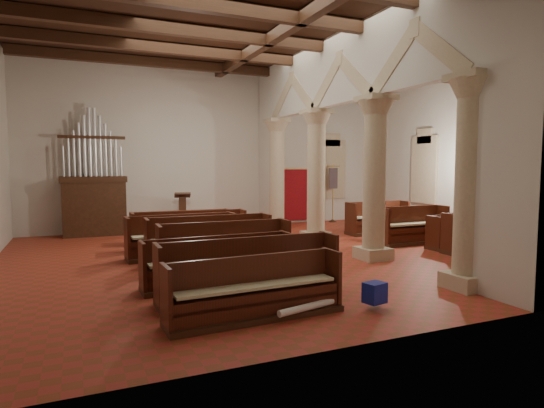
{
  "coord_description": "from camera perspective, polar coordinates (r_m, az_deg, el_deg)",
  "views": [
    {
      "loc": [
        -5.02,
        -10.88,
        2.37
      ],
      "look_at": [
        -0.12,
        0.5,
        1.31
      ],
      "focal_mm": 30.0,
      "sensor_mm": 36.0,
      "label": 1
    }
  ],
  "objects": [
    {
      "name": "hymnal_box_b",
      "position": [
        9.69,
        -0.64,
        -7.54
      ],
      "size": [
        0.43,
        0.38,
        0.37
      ],
      "primitive_type": "cube",
      "rotation": [
        0.0,
        0.0,
        0.25
      ],
      "color": "navy",
      "rests_on": "floor"
    },
    {
      "name": "wall_front",
      "position": [
        7.04,
        22.75,
        9.67
      ],
      "size": [
        14.0,
        0.02,
        6.0
      ],
      "primitive_type": "cube",
      "color": "beige",
      "rests_on": "floor"
    },
    {
      "name": "lectern",
      "position": [
        16.84,
        -11.15,
        -1.31
      ],
      "size": [
        0.63,
        0.65,
        1.41
      ],
      "rotation": [
        0.0,
        0.0,
        -0.16
      ],
      "color": "#3A2312",
      "rests_on": "floor"
    },
    {
      "name": "dossal_curtain",
      "position": [
        18.88,
        3.58,
        1.21
      ],
      "size": [
        1.8,
        0.07,
        2.17
      ],
      "color": "maroon",
      "rests_on": "floor"
    },
    {
      "name": "nave_pew_7",
      "position": [
        14.21,
        -11.28,
        -3.5
      ],
      "size": [
        3.02,
        0.72,
        0.98
      ],
      "rotation": [
        0.0,
        0.0,
        -0.02
      ],
      "color": "#3F2114",
      "rests_on": "floor"
    },
    {
      "name": "pipe_organ",
      "position": [
        16.42,
        -21.44,
        1.06
      ],
      "size": [
        2.1,
        0.85,
        4.4
      ],
      "color": "#3F2114",
      "rests_on": "floor"
    },
    {
      "name": "hymnal_box_c",
      "position": [
        11.58,
        -2.97,
        -5.56
      ],
      "size": [
        0.39,
        0.34,
        0.34
      ],
      "primitive_type": "cube",
      "rotation": [
        0.0,
        0.0,
        0.2
      ],
      "color": "navy",
      "rests_on": "floor"
    },
    {
      "name": "nave_pew_4",
      "position": [
        11.21,
        -7.84,
        -5.39
      ],
      "size": [
        3.04,
        0.81,
        1.14
      ],
      "rotation": [
        0.0,
        0.0,
        -0.02
      ],
      "color": "#3F2114",
      "rests_on": "floor"
    },
    {
      "name": "tube_heater_a",
      "position": [
        7.28,
        4.4,
        -12.78
      ],
      "size": [
        1.1,
        0.37,
        0.11
      ],
      "primitive_type": "cylinder",
      "rotation": [
        0.0,
        1.57,
        0.24
      ],
      "color": "white",
      "rests_on": "floor"
    },
    {
      "name": "ceiling",
      "position": [
        12.53,
        1.52,
        21.73
      ],
      "size": [
        14.0,
        14.0,
        0.0
      ],
      "primitive_type": "plane",
      "rotation": [
        3.14,
        0.0,
        0.0
      ],
      "color": "#341D11",
      "rests_on": "wall_back"
    },
    {
      "name": "tube_heater_b",
      "position": [
        8.64,
        -7.73,
        -9.96
      ],
      "size": [
        1.04,
        0.24,
        0.1
      ],
      "primitive_type": "cylinder",
      "rotation": [
        0.0,
        1.57,
        0.13
      ],
      "color": "white",
      "rests_on": "floor"
    },
    {
      "name": "aisle_pew_3",
      "position": [
        15.4,
        16.4,
        -2.96
      ],
      "size": [
        1.77,
        0.73,
        0.95
      ],
      "rotation": [
        0.0,
        0.0,
        0.05
      ],
      "color": "#3F2114",
      "rests_on": "floor"
    },
    {
      "name": "hymnal_box_a",
      "position": [
        7.82,
        12.76,
        -10.79
      ],
      "size": [
        0.4,
        0.35,
        0.34
      ],
      "primitive_type": "cube",
      "rotation": [
        0.0,
        0.0,
        0.24
      ],
      "color": "navy",
      "rests_on": "floor"
    },
    {
      "name": "nave_pew_1",
      "position": [
        8.18,
        -2.73,
        -9.38
      ],
      "size": [
        3.29,
        0.73,
        1.08
      ],
      "rotation": [
        0.0,
        0.0,
        0.0
      ],
      "color": "#3F2114",
      "rests_on": "floor"
    },
    {
      "name": "ceiling_beams",
      "position": [
        12.48,
        1.51,
        20.94
      ],
      "size": [
        13.8,
        11.8,
        0.3
      ],
      "primitive_type": null,
      "color": "#3F2114",
      "rests_on": "wall_back"
    },
    {
      "name": "aisle_pew_2",
      "position": [
        14.4,
        17.22,
        -3.28
      ],
      "size": [
        2.29,
        0.76,
        1.13
      ],
      "rotation": [
        0.0,
        0.0,
        0.0
      ],
      "color": "#3F2114",
      "rests_on": "floor"
    },
    {
      "name": "wall_right",
      "position": [
        16.23,
        24.7,
        6.66
      ],
      "size": [
        0.02,
        12.0,
        6.0
      ],
      "primitive_type": "cube",
      "color": "beige",
      "rests_on": "floor"
    },
    {
      "name": "nave_pew_0",
      "position": [
        7.17,
        -2.02,
        -11.74
      ],
      "size": [
        2.87,
        0.77,
        0.96
      ],
      "rotation": [
        0.0,
        0.0,
        0.05
      ],
      "color": "#3F2114",
      "rests_on": "floor"
    },
    {
      "name": "aisle_pew_1",
      "position": [
        14.02,
        21.97,
        -3.86
      ],
      "size": [
        1.71,
        0.68,
        0.96
      ],
      "rotation": [
        0.0,
        0.0,
        0.02
      ],
      "color": "#3F2114",
      "rests_on": "floor"
    },
    {
      "name": "nave_pew_6",
      "position": [
        13.12,
        -10.22,
        -4.04
      ],
      "size": [
        3.2,
        0.91,
        1.07
      ],
      "rotation": [
        0.0,
        0.0,
        -0.06
      ],
      "color": "#3F2114",
      "rests_on": "floor"
    },
    {
      "name": "processional_banner",
      "position": [
        19.17,
        7.64,
        0.16
      ],
      "size": [
        0.53,
        0.67,
        2.44
      ],
      "rotation": [
        0.0,
        0.0,
        0.38
      ],
      "color": "#3F2114",
      "rests_on": "floor"
    },
    {
      "name": "nave_pew_2",
      "position": [
        9.09,
        -6.62,
        -8.16
      ],
      "size": [
        3.03,
        0.73,
        0.97
      ],
      "rotation": [
        0.0,
        0.0,
        0.03
      ],
      "color": "#3F2114",
      "rests_on": "floor"
    },
    {
      "name": "window_right_a",
      "position": [
        15.24,
        28.74,
        3.65
      ],
      "size": [
        0.03,
        1.0,
        2.2
      ],
      "primitive_type": "cube",
      "color": "#2E694B",
      "rests_on": "wall_right"
    },
    {
      "name": "window_back",
      "position": [
        19.62,
        7.44,
        4.34
      ],
      "size": [
        1.0,
        0.03,
        2.2
      ],
      "primitive_type": "cube",
      "color": "#2E694B",
      "rests_on": "wall_back"
    },
    {
      "name": "wall_back",
      "position": [
        17.63,
        -6.78,
        6.9
      ],
      "size": [
        14.0,
        0.02,
        6.0
      ],
      "primitive_type": "cube",
      "color": "beige",
      "rests_on": "floor"
    },
    {
      "name": "window_right_b",
      "position": [
        17.98,
        18.63,
        4.08
      ],
      "size": [
        0.03,
        1.0,
        2.2
      ],
      "primitive_type": "cube",
      "color": "#2E694B",
      "rests_on": "wall_right"
    },
    {
      "name": "nave_pew_5",
      "position": [
        12.01,
        -11.21,
        -4.82
      ],
      "size": [
        2.83,
        0.85,
        1.1
      ],
      "rotation": [
        0.0,
        0.0,
        0.04
      ],
      "color": "#3F2114",
      "rests_on": "floor"
    },
    {
      "name": "aisle_pew_4",
      "position": [
        16.17,
        13.11,
        -2.33
      ],
      "size": [
        2.26,
        0.75,
        1.11
      ],
      "rotation": [
        0.0,
        0.0,
        -0.0
      ],
      "color": "#3F2114",
      "rests_on": "floor"
    },
    {
      "name": "arcade",
      "position": [
        12.9,
        8.88,
        10.13
      ],
      "size": [
        0.9,
        11.9,
        6.0
      ],
      "color": "#C2AF90",
      "rests_on": "floor"
    },
    {
      "name": "nave_pew_3",
      "position": [
        10.18,
        -5.89,
        -6.47
      ],
      "size": [
        2.95,
        0.83,
        1.12
      ],
      "rotation": [
        0.0,
        0.0,
        -0.03
      ],
      "color": "#3F2114",
      "rests_on": "floor"
    },
    {
      "name": "aisle_pew_0",
      "position": [
        13.5,
        24.21,
        -4.04
      ],
      "size": [
        1.87,
        0.74,
        1.11
      ],
      "rotation": [
        0.0,
        0.0,
        -0.0
      ],
      "color": "#3F2114",
      "rests_on": "floor"
    },
    {
      "name": "floor",
      "position": [
        12.22,
        1.45,
        -6.3
      ],
      "size": [
        14.0,
        14.0,
        0.0
      ],
      "primitive_type": "plane",
      "color": "#A02E23",
      "rests_on": "ground"
    }
  ]
}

